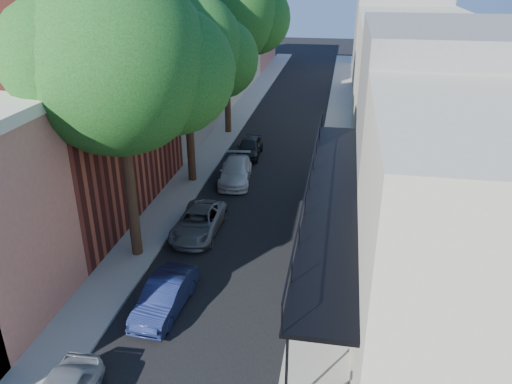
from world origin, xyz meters
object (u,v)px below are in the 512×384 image
at_px(parked_car_c, 199,222).
at_px(parked_car_d, 236,172).
at_px(oak_far, 233,13).
at_px(parked_car_b, 165,296).
at_px(oak_mid, 194,53).
at_px(parked_car_e, 249,147).
at_px(oak_near, 131,65).

distance_m(parked_car_c, parked_car_d, 6.15).
distance_m(oak_far, parked_car_b, 22.03).
bearing_deg(oak_far, oak_mid, -90.41).
bearing_deg(oak_mid, parked_car_c, -74.67).
distance_m(parked_car_b, parked_car_c, 5.59).
distance_m(oak_mid, parked_car_e, 8.02).
bearing_deg(parked_car_c, oak_mid, 105.13).
xyz_separation_m(parked_car_c, parked_car_d, (0.39, 6.13, 0.03)).
distance_m(oak_near, parked_car_e, 14.42).
bearing_deg(parked_car_d, oak_far, 95.98).
bearing_deg(parked_car_e, parked_car_d, -91.74).
xyz_separation_m(oak_near, oak_far, (0.01, 17.01, 0.38)).
relative_size(oak_far, parked_car_d, 2.91).
bearing_deg(oak_near, parked_car_d, 76.44).
height_order(parked_car_c, parked_car_d, parked_car_d).
xyz_separation_m(oak_mid, parked_car_c, (1.63, -5.95, -6.49)).
distance_m(oak_mid, oak_far, 9.12).
distance_m(parked_car_b, parked_car_e, 15.85).
relative_size(oak_mid, parked_car_b, 2.85).
distance_m(parked_car_b, parked_car_d, 11.71).
relative_size(parked_car_c, parked_car_d, 0.99).
bearing_deg(oak_far, oak_near, -90.04).
distance_m(oak_near, parked_car_b, 8.34).
xyz_separation_m(oak_near, parked_car_c, (1.58, 2.02, -7.31)).
distance_m(oak_mid, parked_car_d, 6.77).
bearing_deg(parked_car_e, parked_car_b, -91.74).
xyz_separation_m(oak_mid, parked_car_e, (2.02, 4.32, -6.44)).
height_order(oak_far, parked_car_c, oak_far).
bearing_deg(parked_car_b, parked_car_c, 97.96).
xyz_separation_m(oak_far, parked_car_e, (1.95, -4.71, -7.65)).
xyz_separation_m(parked_car_b, parked_car_c, (-0.39, 5.57, -0.03)).
distance_m(oak_near, parked_car_d, 11.11).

